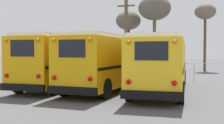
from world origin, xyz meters
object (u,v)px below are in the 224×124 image
bare_tree_0 (128,22)px  school_bus_2 (163,62)px  utility_pole (126,35)px  bare_tree_2 (205,13)px  school_bus_1 (112,60)px  school_bus_0 (68,59)px  bare_tree_1 (155,9)px

bare_tree_0 → school_bus_2: bearing=-69.0°
utility_pole → bare_tree_2: 12.08m
school_bus_1 → bare_tree_2: (5.65, 19.36, 5.28)m
school_bus_2 → school_bus_0: bearing=176.0°
bare_tree_0 → school_bus_0: bearing=-88.6°
utility_pole → bare_tree_0: 7.91m
bare_tree_0 → bare_tree_1: bare_tree_1 is taller
utility_pole → bare_tree_1: (1.80, 6.25, 3.42)m
utility_pole → school_bus_2: bearing=-64.0°
school_bus_2 → utility_pole: utility_pole is taller
school_bus_2 → bare_tree_2: bare_tree_2 is taller
school_bus_0 → school_bus_2: school_bus_0 is taller
school_bus_1 → bare_tree_2: 20.85m
school_bus_1 → bare_tree_0: (-3.65, 17.84, 4.40)m
bare_tree_0 → utility_pole: bearing=-76.7°
school_bus_2 → utility_pole: (-5.14, 10.54, 2.34)m
school_bus_1 → bare_tree_2: bare_tree_2 is taller
school_bus_0 → bare_tree_1: bare_tree_1 is taller
school_bus_2 → utility_pole: bearing=116.0°
school_bus_1 → bare_tree_0: 18.74m
school_bus_1 → utility_pole: utility_pole is taller
bare_tree_1 → bare_tree_2: size_ratio=1.10×
school_bus_1 → school_bus_0: bearing=174.0°
school_bus_0 → bare_tree_1: size_ratio=1.19×
bare_tree_0 → bare_tree_2: size_ratio=0.91×
school_bus_1 → bare_tree_2: bearing=73.7°
bare_tree_0 → bare_tree_2: bare_tree_2 is taller
school_bus_0 → school_bus_2: 6.48m
school_bus_0 → bare_tree_1: (3.13, 16.34, 5.66)m
bare_tree_0 → school_bus_1: bearing=-78.4°
school_bus_1 → bare_tree_0: size_ratio=1.41×
school_bus_2 → bare_tree_2: 20.34m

